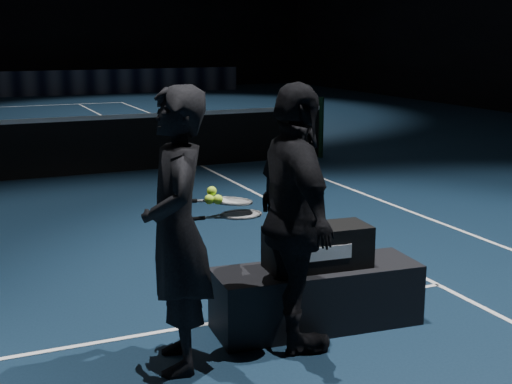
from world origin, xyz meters
TOP-DOWN VIEW (x-y plane):
  - net_post_right at (6.40, 0.00)m, footprint 0.10×0.10m
  - player_bench at (2.67, -6.76)m, footprint 1.64×0.66m
  - racket_bag at (2.67, -6.76)m, footprint 0.82×0.40m
  - bag_signature at (2.67, -6.93)m, footprint 0.37×0.03m
  - player_a at (1.49, -6.98)m, footprint 0.59×0.78m
  - player_b at (2.34, -7.03)m, footprint 0.57×1.16m
  - racket_lower at (1.94, -7.00)m, footprint 0.69×0.26m
  - racket_upper at (1.89, -6.96)m, footprint 0.68×0.23m
  - tennis_balls at (1.74, -6.99)m, footprint 0.12×0.10m

SIDE VIEW (x-z plane):
  - player_bench at x=2.67m, z-range 0.00..0.48m
  - net_post_right at x=6.40m, z-range 0.00..1.10m
  - racket_bag at x=2.67m, z-range 0.48..0.80m
  - bag_signature at x=2.67m, z-range 0.59..0.69m
  - player_a at x=1.49m, z-range 0.00..1.91m
  - player_b at x=2.34m, z-range 0.00..1.91m
  - racket_lower at x=1.94m, z-range 1.01..1.04m
  - racket_upper at x=1.89m, z-range 1.07..1.17m
  - tennis_balls at x=1.74m, z-range 1.10..1.22m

